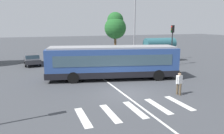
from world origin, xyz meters
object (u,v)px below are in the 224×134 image
parked_car_charcoal (32,59)px  bus_stop_shelter (160,44)px  traffic_light_far_corner (172,39)px  twin_arm_street_lamp (135,16)px  parked_car_black (94,55)px  parked_car_champagne (129,54)px  parked_car_white (75,56)px  parked_car_blue (53,58)px  pedestrian_crossing_street (179,82)px  city_transit_bus (113,62)px  parked_car_silver (113,54)px  background_tree_right (115,26)px

parked_car_charcoal → bus_stop_shelter: bearing=-12.2°
traffic_light_far_corner → bus_stop_shelter: 3.02m
parked_car_charcoal → twin_arm_street_lamp: 14.16m
parked_car_black → traffic_light_far_corner: bearing=-40.1°
parked_car_champagne → traffic_light_far_corner: traffic_light_far_corner is taller
parked_car_charcoal → parked_car_white: 5.52m
parked_car_blue → parked_car_black: 5.57m
pedestrian_crossing_street → parked_car_blue: size_ratio=0.37×
city_transit_bus → parked_car_blue: city_transit_bus is taller
parked_car_black → parked_car_charcoal: bearing=-177.3°
parked_car_silver → parked_car_champagne: bearing=-1.3°
parked_car_blue → traffic_light_far_corner: size_ratio=0.93×
parked_car_champagne → twin_arm_street_lamp: (-0.70, -3.17, 5.27)m
parked_car_charcoal → bus_stop_shelter: 16.84m
parked_car_blue → parked_car_silver: bearing=1.2°
city_transit_bus → pedestrian_crossing_street: 6.77m
parked_car_black → background_tree_right: (4.01, 1.95, 4.05)m
bus_stop_shelter → background_tree_right: (-4.19, 5.88, 2.40)m
city_transit_bus → parked_car_silver: size_ratio=2.70×
parked_car_champagne → traffic_light_far_corner: 7.53m
parked_car_champagne → bus_stop_shelter: bearing=-51.3°
pedestrian_crossing_street → parked_car_black: bearing=95.7°
city_transit_bus → parked_car_white: city_transit_bus is taller
pedestrian_crossing_street → traffic_light_far_corner: 12.11m
parked_car_white → parked_car_blue: bearing=-169.1°
pedestrian_crossing_street → parked_car_white: pedestrian_crossing_street is taller
pedestrian_crossing_street → parked_car_charcoal: pedestrian_crossing_street is taller
parked_car_black → parked_car_white: bearing=177.1°
parked_car_charcoal → background_tree_right: size_ratio=0.67×
parked_car_champagne → bus_stop_shelter: size_ratio=1.04×
parked_car_charcoal → twin_arm_street_lamp: twin_arm_street_lamp is taller
city_transit_bus → twin_arm_street_lamp: (5.76, 7.22, 4.45)m
traffic_light_far_corner → parked_car_black: bearing=139.9°
city_transit_bus → parked_car_white: (-1.52, 10.83, -0.82)m
parked_car_silver → twin_arm_street_lamp: (1.76, -3.23, 5.27)m
traffic_light_far_corner → parked_car_silver: bearing=128.7°
parked_car_white → bus_stop_shelter: bearing=-20.5°
twin_arm_street_lamp → background_tree_right: bearing=96.1°
parked_car_black → background_tree_right: 6.03m
pedestrian_crossing_street → traffic_light_far_corner: size_ratio=0.35×
parked_car_silver → background_tree_right: bearing=61.6°
parked_car_white → parked_car_silver: (5.51, -0.38, 0.00)m
twin_arm_street_lamp → background_tree_right: 5.59m
parked_car_blue → parked_car_white: size_ratio=1.02×
twin_arm_street_lamp → parked_car_blue: bearing=163.2°
city_transit_bus → background_tree_right: background_tree_right is taller
pedestrian_crossing_street → parked_car_blue: (-7.23, 16.39, -0.20)m
parked_car_blue → parked_car_white: same height
bus_stop_shelter → background_tree_right: size_ratio=0.64×
parked_car_silver → traffic_light_far_corner: bearing=-51.3°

